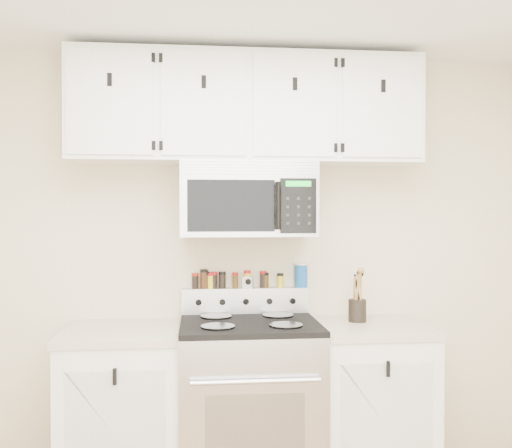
# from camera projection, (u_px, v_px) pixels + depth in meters

# --- Properties ---
(back_wall) EXTENTS (3.50, 0.01, 2.50)m
(back_wall) POSITION_uv_depth(u_px,v_px,m) (245.00, 263.00, 3.46)
(back_wall) COLOR beige
(back_wall) RESTS_ON floor
(range) EXTENTS (0.76, 0.65, 1.10)m
(range) POSITION_uv_depth(u_px,v_px,m) (249.00, 405.00, 3.16)
(range) COLOR #B7B7BA
(range) RESTS_ON floor
(base_cabinet_left) EXTENTS (0.64, 0.62, 0.92)m
(base_cabinet_left) POSITION_uv_depth(u_px,v_px,m) (123.00, 412.00, 3.11)
(base_cabinet_left) COLOR white
(base_cabinet_left) RESTS_ON floor
(base_cabinet_right) EXTENTS (0.64, 0.62, 0.92)m
(base_cabinet_right) POSITION_uv_depth(u_px,v_px,m) (369.00, 404.00, 3.25)
(base_cabinet_right) COLOR white
(base_cabinet_right) RESTS_ON floor
(microwave) EXTENTS (0.76, 0.44, 0.42)m
(microwave) POSITION_uv_depth(u_px,v_px,m) (248.00, 199.00, 3.26)
(microwave) COLOR #9E9EA3
(microwave) RESTS_ON back_wall
(upper_cabinets) EXTENTS (2.00, 0.35, 0.62)m
(upper_cabinets) POSITION_uv_depth(u_px,v_px,m) (247.00, 109.00, 3.28)
(upper_cabinets) COLOR white
(upper_cabinets) RESTS_ON back_wall
(utensil_crock) EXTENTS (0.10, 0.10, 0.30)m
(utensil_crock) POSITION_uv_depth(u_px,v_px,m) (357.00, 309.00, 3.31)
(utensil_crock) COLOR black
(utensil_crock) RESTS_ON base_cabinet_right
(kitchen_timer) EXTENTS (0.07, 0.07, 0.07)m
(kitchen_timer) POSITION_uv_depth(u_px,v_px,m) (248.00, 282.00, 3.43)
(kitchen_timer) COLOR silver
(kitchen_timer) RESTS_ON range
(salt_canister) EXTENTS (0.08, 0.08, 0.15)m
(salt_canister) POSITION_uv_depth(u_px,v_px,m) (301.00, 275.00, 3.46)
(salt_canister) COLOR #165699
(salt_canister) RESTS_ON range
(spice_jar_0) EXTENTS (0.04, 0.04, 0.09)m
(spice_jar_0) POSITION_uv_depth(u_px,v_px,m) (195.00, 281.00, 3.40)
(spice_jar_0) COLOR black
(spice_jar_0) RESTS_ON range
(spice_jar_1) EXTENTS (0.05, 0.05, 0.11)m
(spice_jar_1) POSITION_uv_depth(u_px,v_px,m) (204.00, 279.00, 3.40)
(spice_jar_1) COLOR #40230F
(spice_jar_1) RESTS_ON range
(spice_jar_2) EXTENTS (0.04, 0.04, 0.10)m
(spice_jar_2) POSITION_uv_depth(u_px,v_px,m) (206.00, 280.00, 3.40)
(spice_jar_2) COLOR #38270D
(spice_jar_2) RESTS_ON range
(spice_jar_3) EXTENTS (0.04, 0.04, 0.09)m
(spice_jar_3) POSITION_uv_depth(u_px,v_px,m) (211.00, 281.00, 3.41)
(spice_jar_3) COLOR yellow
(spice_jar_3) RESTS_ON range
(spice_jar_4) EXTENTS (0.04, 0.04, 0.10)m
(spice_jar_4) POSITION_uv_depth(u_px,v_px,m) (214.00, 280.00, 3.41)
(spice_jar_4) COLOR black
(spice_jar_4) RESTS_ON range
(spice_jar_5) EXTENTS (0.04, 0.04, 0.10)m
(spice_jar_5) POSITION_uv_depth(u_px,v_px,m) (222.00, 280.00, 3.41)
(spice_jar_5) COLOR black
(spice_jar_5) RESTS_ON range
(spice_jar_6) EXTENTS (0.04, 0.04, 0.09)m
(spice_jar_6) POSITION_uv_depth(u_px,v_px,m) (235.00, 280.00, 3.42)
(spice_jar_6) COLOR #443010
(spice_jar_6) RESTS_ON range
(spice_jar_7) EXTENTS (0.04, 0.04, 0.10)m
(spice_jar_7) POSITION_uv_depth(u_px,v_px,m) (247.00, 279.00, 3.43)
(spice_jar_7) COLOR gold
(spice_jar_7) RESTS_ON range
(spice_jar_8) EXTENTS (0.04, 0.04, 0.10)m
(spice_jar_8) POSITION_uv_depth(u_px,v_px,m) (263.00, 279.00, 3.44)
(spice_jar_8) COLOR black
(spice_jar_8) RESTS_ON range
(spice_jar_9) EXTENTS (0.04, 0.04, 0.09)m
(spice_jar_9) POSITION_uv_depth(u_px,v_px,m) (265.00, 280.00, 3.44)
(spice_jar_9) COLOR #462C11
(spice_jar_9) RESTS_ON range
(spice_jar_10) EXTENTS (0.04, 0.04, 0.09)m
(spice_jar_10) POSITION_uv_depth(u_px,v_px,m) (280.00, 280.00, 3.45)
(spice_jar_10) COLOR gold
(spice_jar_10) RESTS_ON range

